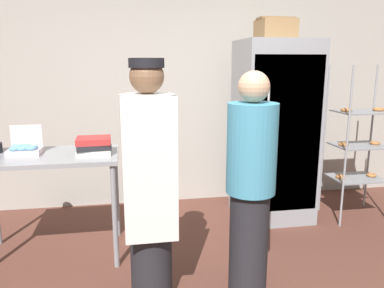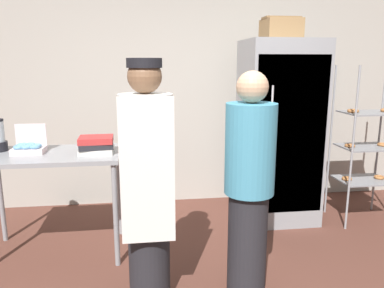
{
  "view_description": "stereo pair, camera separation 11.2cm",
  "coord_description": "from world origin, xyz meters",
  "px_view_note": "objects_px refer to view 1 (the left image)",
  "views": [
    {
      "loc": [
        -0.6,
        -2.09,
        1.67
      ],
      "look_at": [
        -0.12,
        0.66,
        1.06
      ],
      "focal_mm": 35.0,
      "sensor_mm": 36.0,
      "label": 1
    },
    {
      "loc": [
        -0.49,
        -2.1,
        1.67
      ],
      "look_at": [
        -0.12,
        0.66,
        1.06
      ],
      "focal_mm": 35.0,
      "sensor_mm": 36.0,
      "label": 2
    }
  ],
  "objects_px": {
    "refrigerator": "(274,132)",
    "cardboard_storage_box": "(275,29)",
    "person_customer": "(250,186)",
    "baking_rack": "(359,144)",
    "donut_box": "(24,149)",
    "person_baker": "(149,182)",
    "binder_stack": "(94,146)"
  },
  "relations": [
    {
      "from": "refrigerator",
      "to": "binder_stack",
      "type": "bearing_deg",
      "value": -163.28
    },
    {
      "from": "binder_stack",
      "to": "person_customer",
      "type": "relative_size",
      "value": 0.19
    },
    {
      "from": "binder_stack",
      "to": "cardboard_storage_box",
      "type": "distance_m",
      "value": 2.19
    },
    {
      "from": "cardboard_storage_box",
      "to": "refrigerator",
      "type": "bearing_deg",
      "value": -91.53
    },
    {
      "from": "cardboard_storage_box",
      "to": "baking_rack",
      "type": "bearing_deg",
      "value": -16.45
    },
    {
      "from": "refrigerator",
      "to": "cardboard_storage_box",
      "type": "distance_m",
      "value": 1.06
    },
    {
      "from": "binder_stack",
      "to": "person_customer",
      "type": "height_order",
      "value": "person_customer"
    },
    {
      "from": "person_customer",
      "to": "refrigerator",
      "type": "bearing_deg",
      "value": 62.07
    },
    {
      "from": "baking_rack",
      "to": "cardboard_storage_box",
      "type": "bearing_deg",
      "value": 163.55
    },
    {
      "from": "refrigerator",
      "to": "binder_stack",
      "type": "xyz_separation_m",
      "value": [
        -1.82,
        -0.55,
        0.04
      ]
    },
    {
      "from": "baking_rack",
      "to": "binder_stack",
      "type": "bearing_deg",
      "value": -172.1
    },
    {
      "from": "refrigerator",
      "to": "binder_stack",
      "type": "relative_size",
      "value": 6.31
    },
    {
      "from": "binder_stack",
      "to": "person_customer",
      "type": "xyz_separation_m",
      "value": [
        1.11,
        -0.78,
        -0.16
      ]
    },
    {
      "from": "refrigerator",
      "to": "baking_rack",
      "type": "distance_m",
      "value": 0.93
    },
    {
      "from": "refrigerator",
      "to": "cardboard_storage_box",
      "type": "bearing_deg",
      "value": 88.47
    },
    {
      "from": "binder_stack",
      "to": "person_customer",
      "type": "bearing_deg",
      "value": -35.14
    },
    {
      "from": "baking_rack",
      "to": "person_baker",
      "type": "bearing_deg",
      "value": -154.02
    },
    {
      "from": "baking_rack",
      "to": "donut_box",
      "type": "height_order",
      "value": "baking_rack"
    },
    {
      "from": "cardboard_storage_box",
      "to": "person_baker",
      "type": "bearing_deg",
      "value": -135.38
    },
    {
      "from": "donut_box",
      "to": "person_baker",
      "type": "relative_size",
      "value": 0.15
    },
    {
      "from": "donut_box",
      "to": "person_customer",
      "type": "relative_size",
      "value": 0.16
    },
    {
      "from": "donut_box",
      "to": "person_baker",
      "type": "bearing_deg",
      "value": -39.68
    },
    {
      "from": "donut_box",
      "to": "person_customer",
      "type": "bearing_deg",
      "value": -27.0
    },
    {
      "from": "binder_stack",
      "to": "person_baker",
      "type": "relative_size",
      "value": 0.18
    },
    {
      "from": "refrigerator",
      "to": "person_baker",
      "type": "height_order",
      "value": "refrigerator"
    },
    {
      "from": "refrigerator",
      "to": "person_baker",
      "type": "distance_m",
      "value": 1.91
    },
    {
      "from": "baking_rack",
      "to": "person_customer",
      "type": "relative_size",
      "value": 1.02
    },
    {
      "from": "baking_rack",
      "to": "binder_stack",
      "type": "distance_m",
      "value": 2.75
    },
    {
      "from": "binder_stack",
      "to": "person_baker",
      "type": "bearing_deg",
      "value": -60.82
    },
    {
      "from": "binder_stack",
      "to": "cardboard_storage_box",
      "type": "relative_size",
      "value": 0.82
    },
    {
      "from": "refrigerator",
      "to": "person_customer",
      "type": "xyz_separation_m",
      "value": [
        -0.71,
        -1.33,
        -0.12
      ]
    },
    {
      "from": "person_customer",
      "to": "cardboard_storage_box",
      "type": "bearing_deg",
      "value": 63.61
    }
  ]
}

